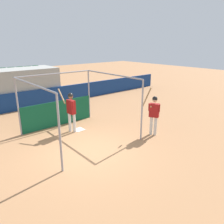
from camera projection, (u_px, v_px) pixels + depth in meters
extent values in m
plane|color=#A8754C|center=(88.00, 151.00, 8.36)|extent=(60.00, 60.00, 0.00)
cube|color=navy|center=(22.00, 101.00, 13.30)|extent=(24.00, 0.12, 1.12)
cube|color=#9E9E99|center=(14.00, 88.00, 14.02)|extent=(5.40, 2.40, 2.37)
cube|color=#195B33|center=(4.00, 92.00, 12.93)|extent=(0.45, 0.40, 0.10)
cube|color=#195B33|center=(2.00, 88.00, 13.00)|extent=(0.45, 0.06, 0.40)
cube|color=#195B33|center=(13.00, 91.00, 13.27)|extent=(0.45, 0.40, 0.10)
cube|color=#195B33|center=(12.00, 86.00, 13.33)|extent=(0.45, 0.06, 0.40)
cube|color=#195B33|center=(23.00, 89.00, 13.61)|extent=(0.45, 0.40, 0.10)
cube|color=#195B33|center=(21.00, 85.00, 13.67)|extent=(0.45, 0.06, 0.40)
cube|color=#195B33|center=(31.00, 88.00, 13.95)|extent=(0.45, 0.40, 0.10)
cube|color=#195B33|center=(30.00, 84.00, 14.01)|extent=(0.45, 0.06, 0.40)
cube|color=#195B33|center=(40.00, 87.00, 14.29)|extent=(0.45, 0.40, 0.10)
cube|color=#195B33|center=(38.00, 83.00, 14.35)|extent=(0.45, 0.06, 0.40)
cube|color=#195B33|center=(47.00, 86.00, 14.63)|extent=(0.45, 0.40, 0.10)
cube|color=#195B33|center=(46.00, 82.00, 14.69)|extent=(0.45, 0.06, 0.40)
cube|color=#195B33|center=(8.00, 82.00, 13.73)|extent=(0.45, 0.40, 0.10)
cube|color=#195B33|center=(7.00, 78.00, 13.79)|extent=(0.45, 0.06, 0.40)
cube|color=#195B33|center=(17.00, 81.00, 14.07)|extent=(0.45, 0.40, 0.10)
cube|color=#195B33|center=(16.00, 77.00, 14.13)|extent=(0.45, 0.06, 0.40)
cube|color=#195B33|center=(26.00, 80.00, 14.41)|extent=(0.45, 0.40, 0.10)
cube|color=#195B33|center=(25.00, 77.00, 14.47)|extent=(0.45, 0.06, 0.40)
cube|color=#195B33|center=(34.00, 79.00, 14.75)|extent=(0.45, 0.40, 0.10)
cube|color=#195B33|center=(33.00, 76.00, 14.81)|extent=(0.45, 0.06, 0.40)
cube|color=#195B33|center=(42.00, 79.00, 15.09)|extent=(0.45, 0.40, 0.10)
cube|color=#195B33|center=(41.00, 75.00, 15.15)|extent=(0.45, 0.06, 0.40)
cube|color=#195B33|center=(4.00, 75.00, 14.19)|extent=(0.45, 0.40, 0.10)
cube|color=#195B33|center=(2.00, 71.00, 14.25)|extent=(0.45, 0.06, 0.40)
cube|color=#195B33|center=(13.00, 74.00, 14.53)|extent=(0.45, 0.40, 0.10)
cube|color=#195B33|center=(11.00, 70.00, 14.59)|extent=(0.45, 0.06, 0.40)
cube|color=#195B33|center=(21.00, 73.00, 14.87)|extent=(0.45, 0.40, 0.10)
cube|color=#195B33|center=(20.00, 69.00, 14.93)|extent=(0.45, 0.06, 0.40)
cube|color=#195B33|center=(29.00, 72.00, 15.21)|extent=(0.45, 0.40, 0.10)
cube|color=#195B33|center=(28.00, 69.00, 15.27)|extent=(0.45, 0.06, 0.40)
cube|color=#195B33|center=(37.00, 72.00, 15.55)|extent=(0.45, 0.40, 0.10)
cube|color=#195B33|center=(35.00, 68.00, 15.61)|extent=(0.45, 0.06, 0.40)
cylinder|color=gray|center=(60.00, 134.00, 6.66)|extent=(0.07, 0.07, 2.57)
cylinder|color=gray|center=(142.00, 111.00, 8.96)|extent=(0.07, 0.07, 2.57)
cylinder|color=gray|center=(18.00, 107.00, 9.43)|extent=(0.07, 0.07, 2.57)
cylinder|color=gray|center=(89.00, 95.00, 11.72)|extent=(0.07, 0.07, 2.57)
cylinder|color=gray|center=(31.00, 84.00, 7.65)|extent=(0.06, 3.81, 0.06)
cylinder|color=gray|center=(112.00, 74.00, 9.95)|extent=(0.06, 3.81, 0.06)
cylinder|color=gray|center=(55.00, 74.00, 10.18)|extent=(3.71, 0.06, 0.06)
cube|color=#0F5133|center=(59.00, 113.00, 10.76)|extent=(3.64, 0.03, 1.25)
cube|color=white|center=(79.00, 130.00, 10.38)|extent=(0.44, 0.44, 0.02)
cylinder|color=silver|center=(74.00, 123.00, 10.00)|extent=(0.14, 0.14, 0.88)
cylinder|color=silver|center=(70.00, 122.00, 10.06)|extent=(0.14, 0.14, 0.88)
cube|color=maroon|center=(71.00, 107.00, 9.80)|extent=(0.24, 0.44, 0.63)
sphere|color=brown|center=(71.00, 96.00, 9.65)|extent=(0.22, 0.22, 0.22)
sphere|color=black|center=(70.00, 95.00, 9.64)|extent=(0.23, 0.23, 0.23)
cylinder|color=maroon|center=(73.00, 105.00, 9.57)|extent=(0.07, 0.07, 0.34)
cylinder|color=maroon|center=(67.00, 103.00, 9.89)|extent=(0.07, 0.07, 0.34)
cylinder|color=#AD7F4C|center=(61.00, 96.00, 9.63)|extent=(0.15, 0.75, 0.55)
sphere|color=#AD7F4C|center=(69.00, 100.00, 9.89)|extent=(0.08, 0.08, 0.08)
cylinder|color=silver|center=(155.00, 126.00, 9.67)|extent=(0.17, 0.17, 0.85)
cylinder|color=silver|center=(151.00, 125.00, 9.75)|extent=(0.17, 0.17, 0.85)
cube|color=maroon|center=(154.00, 110.00, 9.49)|extent=(0.38, 0.47, 0.60)
sphere|color=tan|center=(155.00, 100.00, 9.35)|extent=(0.21, 0.21, 0.21)
sphere|color=black|center=(155.00, 99.00, 9.33)|extent=(0.22, 0.22, 0.22)
cylinder|color=maroon|center=(159.00, 108.00, 9.33)|extent=(0.09, 0.09, 0.33)
cylinder|color=maroon|center=(149.00, 107.00, 9.50)|extent=(0.09, 0.09, 0.33)
cylinder|color=#AD7F4C|center=(147.00, 97.00, 9.47)|extent=(0.57, 0.07, 0.77)
sphere|color=#AD7F4C|center=(151.00, 107.00, 9.39)|extent=(0.08, 0.08, 0.08)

